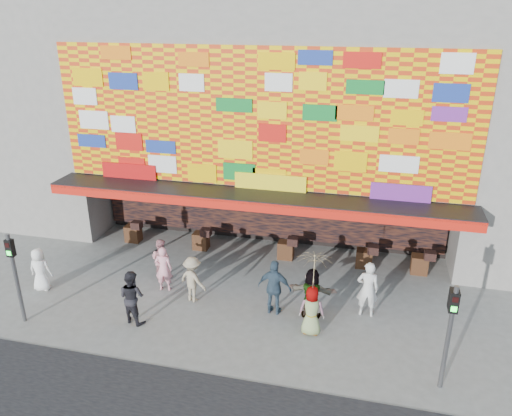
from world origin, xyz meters
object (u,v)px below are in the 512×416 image
(ped_i, at_px, (161,259))
(signal_left, at_px, (14,268))
(signal_right, at_px, (450,326))
(ped_a, at_px, (40,270))
(ped_d, at_px, (193,279))
(ped_b, at_px, (164,269))
(ped_c, at_px, (132,297))
(ped_h, at_px, (368,289))
(ped_f, at_px, (312,293))
(parasol, at_px, (314,269))
(ped_e, at_px, (275,287))
(ped_g, at_px, (312,311))

(ped_i, bearing_deg, signal_left, 60.20)
(signal_right, distance_m, ped_a, 13.17)
(ped_d, bearing_deg, ped_b, 2.78)
(ped_c, xyz_separation_m, ped_h, (7.04, 2.07, 0.06))
(ped_f, bearing_deg, signal_left, 14.66)
(ped_a, xyz_separation_m, ped_i, (3.71, 1.73, -0.01))
(ped_f, xyz_separation_m, ped_i, (-5.59, 1.15, -0.07))
(parasol, bearing_deg, ped_i, 160.44)
(signal_left, xyz_separation_m, parasol, (8.82, 1.49, 0.32))
(ped_d, height_order, ped_e, ped_e)
(ped_c, bearing_deg, ped_g, -156.44)
(ped_g, height_order, parasol, parasol)
(ped_c, bearing_deg, ped_f, -147.23)
(ped_b, bearing_deg, ped_d, 151.18)
(ped_a, distance_m, ped_f, 9.32)
(ped_e, bearing_deg, ped_g, 154.46)
(ped_b, xyz_separation_m, ped_c, (-0.18, -1.98, 0.06))
(signal_right, distance_m, ped_c, 9.14)
(ped_f, distance_m, ped_g, 0.89)
(ped_c, height_order, ped_f, ped_c)
(ped_a, bearing_deg, ped_c, 159.18)
(ped_i, relative_size, parasol, 0.80)
(ped_d, xyz_separation_m, ped_h, (5.64, 0.50, 0.14))
(parasol, bearing_deg, signal_right, -22.65)
(ped_a, bearing_deg, ped_b, -173.31)
(ped_b, bearing_deg, ped_a, 3.47)
(ped_e, xyz_separation_m, parasol, (1.29, -0.80, 1.25))
(signal_right, relative_size, ped_a, 1.93)
(ped_d, distance_m, ped_h, 5.67)
(ped_g, xyz_separation_m, ped_i, (-5.71, 2.03, -0.02))
(signal_right, height_order, ped_b, signal_right)
(ped_d, bearing_deg, signal_right, -175.77)
(ped_f, xyz_separation_m, ped_h, (1.69, 0.50, 0.10))
(ped_a, relative_size, ped_i, 1.02)
(signal_left, distance_m, ped_f, 9.07)
(ped_i, bearing_deg, signal_right, 170.90)
(ped_b, distance_m, ped_c, 1.99)
(ped_f, height_order, ped_i, ped_f)
(ped_a, bearing_deg, ped_i, -161.88)
(ped_c, distance_m, ped_i, 2.72)
(ped_d, distance_m, ped_f, 3.95)
(signal_right, relative_size, ped_b, 1.84)
(ped_d, bearing_deg, parasol, -170.77)
(ped_d, bearing_deg, ped_i, -13.42)
(ped_e, height_order, ped_f, ped_e)
(ped_b, bearing_deg, ped_c, 74.58)
(signal_right, distance_m, ped_b, 9.35)
(ped_c, height_order, parasol, parasol)
(ped_b, height_order, ped_i, ped_b)
(signal_left, height_order, ped_a, signal_left)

